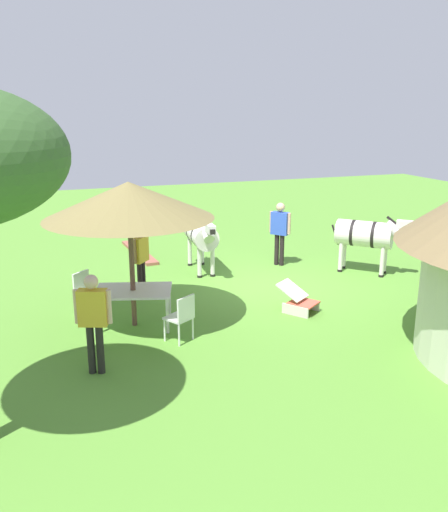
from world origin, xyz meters
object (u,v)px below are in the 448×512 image
at_px(guest_beside_umbrella, 93,315).
at_px(zebra_nearest_camera, 201,235).
at_px(patio_dining_table, 133,293).
at_px(striped_lounge_chair, 299,300).
at_px(patio_chair_west_end, 85,290).
at_px(patio_chair_east_end, 182,315).
at_px(standing_watcher, 280,228).
at_px(zebra_by_umbrella, 366,235).
at_px(guest_behind_table, 140,255).
at_px(shade_umbrella, 129,200).

bearing_deg(guest_beside_umbrella, zebra_nearest_camera, 76.04).
xyz_separation_m(patio_dining_table, striped_lounge_chair, (-3.42, 0.45, -0.41)).
relative_size(patio_chair_west_end, guest_beside_umbrella, 0.54).
height_order(patio_chair_west_end, patio_chair_east_end, same).
xyz_separation_m(standing_watcher, zebra_by_umbrella, (-1.79, 1.40, -0.02)).
distance_m(zebra_nearest_camera, zebra_by_umbrella, 4.28).
xyz_separation_m(patio_dining_table, zebra_nearest_camera, (-2.35, -3.02, 0.33)).
height_order(patio_dining_table, patio_chair_east_end, patio_chair_east_end).
bearing_deg(patio_chair_west_end, guest_behind_table, 168.10).
bearing_deg(zebra_by_umbrella, standing_watcher, -82.32).
bearing_deg(patio_chair_west_end, patio_dining_table, 90.00).
xyz_separation_m(shade_umbrella, patio_dining_table, (0.00, 0.00, -1.85)).
xyz_separation_m(guest_behind_table, standing_watcher, (-4.05, -1.17, 0.07)).
bearing_deg(standing_watcher, striped_lounge_chair, 121.21).
bearing_deg(patio_chair_east_end, zebra_nearest_camera, 35.23).
xyz_separation_m(patio_chair_west_end, zebra_by_umbrella, (-7.17, -0.49, 0.50)).
distance_m(shade_umbrella, patio_dining_table, 1.85).
bearing_deg(guest_behind_table, patio_dining_table, 24.92).
relative_size(shade_umbrella, patio_dining_table, 1.90).
bearing_deg(striped_lounge_chair, guest_beside_umbrella, -18.17).
distance_m(patio_dining_table, zebra_by_umbrella, 6.51).
bearing_deg(zebra_by_umbrella, guest_beside_umbrella, -20.30).
relative_size(patio_chair_west_end, zebra_by_umbrella, 0.54).
bearing_deg(zebra_by_umbrella, patio_dining_table, -31.28).
bearing_deg(patio_chair_east_end, patio_dining_table, 90.00).
height_order(patio_chair_west_end, guest_beside_umbrella, guest_beside_umbrella).
bearing_deg(patio_chair_west_end, standing_watcher, 158.70).
bearing_deg(guest_beside_umbrella, zebra_by_umbrella, 44.50).
bearing_deg(standing_watcher, zebra_by_umbrella, -168.22).
xyz_separation_m(shade_umbrella, standing_watcher, (-4.54, -2.86, -1.47)).
height_order(patio_dining_table, guest_beside_umbrella, guest_beside_umbrella).
height_order(patio_chair_west_end, zebra_by_umbrella, zebra_by_umbrella).
distance_m(patio_chair_east_end, guest_beside_umbrella, 1.85).
xyz_separation_m(patio_chair_east_end, striped_lounge_chair, (-2.73, -0.63, -0.27)).
height_order(guest_behind_table, standing_watcher, standing_watcher).
bearing_deg(striped_lounge_chair, guest_behind_table, -71.26).
xyz_separation_m(patio_dining_table, patio_chair_west_end, (0.83, -0.97, -0.14)).
relative_size(patio_dining_table, zebra_by_umbrella, 1.03).
bearing_deg(shade_umbrella, guest_beside_umbrella, 61.87).
bearing_deg(patio_chair_west_end, shade_umbrella, 90.00).
relative_size(patio_chair_east_end, guest_behind_table, 0.56).
distance_m(patio_chair_west_end, patio_chair_east_end, 2.55).
bearing_deg(patio_chair_east_end, patio_chair_west_end, 94.02).
bearing_deg(zebra_nearest_camera, patio_dining_table, 55.79).
bearing_deg(shade_umbrella, standing_watcher, -147.74).
relative_size(guest_behind_table, zebra_by_umbrella, 0.98).
bearing_deg(guest_behind_table, zebra_nearest_camera, 166.60).
xyz_separation_m(shade_umbrella, patio_chair_east_end, (-0.69, 1.07, -1.99)).
height_order(patio_chair_west_end, zebra_nearest_camera, zebra_nearest_camera).
xyz_separation_m(patio_chair_east_end, zebra_by_umbrella, (-5.64, -2.53, 0.50)).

